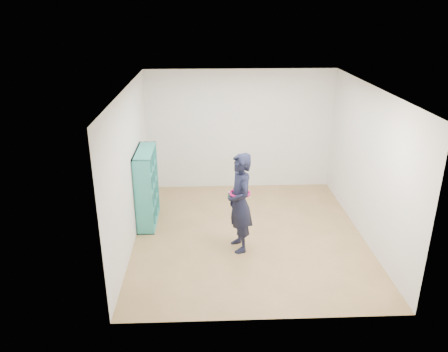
{
  "coord_description": "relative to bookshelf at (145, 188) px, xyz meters",
  "views": [
    {
      "loc": [
        -0.73,
        -6.83,
        3.83
      ],
      "look_at": [
        -0.43,
        0.3,
        1.01
      ],
      "focal_mm": 35.0,
      "sensor_mm": 36.0,
      "label": 1
    }
  ],
  "objects": [
    {
      "name": "floor",
      "position": [
        1.86,
        -0.59,
        -0.69
      ],
      "size": [
        4.5,
        4.5,
        0.0
      ],
      "primitive_type": "plane",
      "color": "olive",
      "rests_on": "ground"
    },
    {
      "name": "wall_left",
      "position": [
        -0.14,
        -0.59,
        0.61
      ],
      "size": [
        0.02,
        4.5,
        2.6
      ],
      "primitive_type": "cube",
      "color": "silver",
      "rests_on": "floor"
    },
    {
      "name": "wall_back",
      "position": [
        1.86,
        1.66,
        0.61
      ],
      "size": [
        4.0,
        0.02,
        2.6
      ],
      "primitive_type": "cube",
      "color": "silver",
      "rests_on": "floor"
    },
    {
      "name": "bookshelf",
      "position": [
        0.0,
        0.0,
        0.0
      ],
      "size": [
        0.31,
        1.06,
        1.41
      ],
      "color": "teal",
      "rests_on": "floor"
    },
    {
      "name": "person",
      "position": [
        1.66,
        -1.04,
        0.15
      ],
      "size": [
        0.53,
        0.69,
        1.67
      ],
      "rotation": [
        0.0,
        0.0,
        -1.33
      ],
      "color": "black",
      "rests_on": "floor"
    },
    {
      "name": "ceiling",
      "position": [
        1.86,
        -0.59,
        1.91
      ],
      "size": [
        4.5,
        4.5,
        0.0
      ],
      "primitive_type": "plane",
      "color": "white",
      "rests_on": "wall_back"
    },
    {
      "name": "wall_right",
      "position": [
        3.86,
        -0.59,
        0.61
      ],
      "size": [
        0.02,
        4.5,
        2.6
      ],
      "primitive_type": "cube",
      "color": "silver",
      "rests_on": "floor"
    },
    {
      "name": "smartphone",
      "position": [
        1.49,
        -0.99,
        0.26
      ],
      "size": [
        0.05,
        0.08,
        0.14
      ],
      "rotation": [
        0.21,
        0.0,
        0.53
      ],
      "color": "silver",
      "rests_on": "person"
    },
    {
      "name": "wall_front",
      "position": [
        1.86,
        -2.84,
        0.61
      ],
      "size": [
        4.0,
        0.02,
        2.6
      ],
      "primitive_type": "cube",
      "color": "silver",
      "rests_on": "floor"
    }
  ]
}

